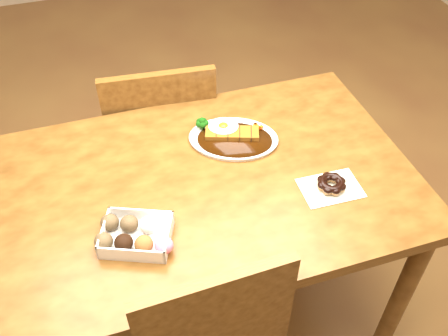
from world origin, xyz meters
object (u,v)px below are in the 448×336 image
object	(u,v)px
chair_far	(162,139)
katsu_curry_plate	(232,136)
table	(212,201)
donut_box	(135,235)
pon_de_ring	(331,184)

from	to	relation	value
chair_far	katsu_curry_plate	size ratio (longest dim) A/B	2.60
table	donut_box	distance (m)	0.32
katsu_curry_plate	pon_de_ring	distance (m)	0.36
chair_far	donut_box	size ratio (longest dim) A/B	4.02
chair_far	pon_de_ring	size ratio (longest dim) A/B	4.89
pon_de_ring	donut_box	bearing A→B (deg)	-178.64
chair_far	donut_box	world-z (taller)	chair_far
table	chair_far	world-z (taller)	chair_far
donut_box	pon_de_ring	xyz separation A→B (m)	(0.57, 0.01, -0.01)
katsu_curry_plate	pon_de_ring	world-z (taller)	katsu_curry_plate
chair_far	pon_de_ring	bearing A→B (deg)	124.13
katsu_curry_plate	chair_far	bearing A→B (deg)	113.34
chair_far	katsu_curry_plate	world-z (taller)	chair_far
chair_far	donut_box	xyz separation A→B (m)	(-0.20, -0.69, 0.30)
donut_box	chair_far	bearing A→B (deg)	73.67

